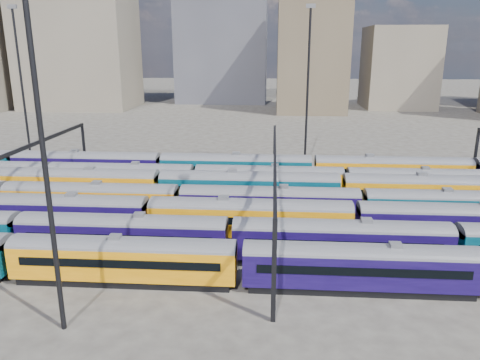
# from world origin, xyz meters

# --- Properties ---
(ground) EXTENTS (500.00, 500.00, 0.00)m
(ground) POSITION_xyz_m (0.00, 0.00, 0.00)
(ground) COLOR #3D3A34
(ground) RESTS_ON ground
(rake_0) EXTENTS (137.59, 2.88, 4.83)m
(rake_0) POSITION_xyz_m (17.06, -15.00, 2.54)
(rake_0) COLOR black
(rake_0) RESTS_ON ground
(rake_1) EXTENTS (122.13, 2.98, 5.01)m
(rake_1) POSITION_xyz_m (5.91, -10.00, 2.63)
(rake_1) COLOR black
(rake_1) RESTS_ON ground
(rake_2) EXTENTS (149.07, 3.11, 5.25)m
(rake_2) POSITION_xyz_m (7.55, -5.00, 2.76)
(rake_2) COLOR black
(rake_2) RESTS_ON ground
(rake_3) EXTENTS (123.76, 3.02, 5.08)m
(rake_3) POSITION_xyz_m (-0.89, 0.00, 2.67)
(rake_3) COLOR black
(rake_3) RESTS_ON ground
(rake_4) EXTENTS (134.88, 3.29, 5.55)m
(rake_4) POSITION_xyz_m (-4.38, 5.00, 2.91)
(rake_4) COLOR black
(rake_4) RESTS_ON ground
(rake_5) EXTENTS (140.89, 2.94, 4.95)m
(rake_5) POSITION_xyz_m (9.32, 10.00, 2.60)
(rake_5) COLOR black
(rake_5) RESTS_ON ground
(rake_6) EXTENTS (132.51, 3.23, 5.45)m
(rake_6) POSITION_xyz_m (15.57, 15.00, 2.86)
(rake_6) COLOR black
(rake_6) RESTS_ON ground
(gantry_1) EXTENTS (0.35, 40.35, 8.03)m
(gantry_1) POSITION_xyz_m (-20.00, 0.00, 6.79)
(gantry_1) COLOR black
(gantry_1) RESTS_ON ground
(gantry_2) EXTENTS (0.35, 40.35, 8.03)m
(gantry_2) POSITION_xyz_m (10.00, 0.00, 6.79)
(gantry_2) COLOR black
(gantry_2) RESTS_ON ground
(mast_1) EXTENTS (1.40, 0.50, 25.60)m
(mast_1) POSITION_xyz_m (-30.00, 22.00, 13.97)
(mast_1) COLOR black
(mast_1) RESTS_ON ground
(mast_2) EXTENTS (1.40, 0.50, 25.60)m
(mast_2) POSITION_xyz_m (-5.00, -22.00, 13.97)
(mast_2) COLOR black
(mast_2) RESTS_ON ground
(mast_3) EXTENTS (1.40, 0.50, 25.60)m
(mast_3) POSITION_xyz_m (15.00, 24.00, 13.97)
(mast_3) COLOR black
(mast_3) RESTS_ON ground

